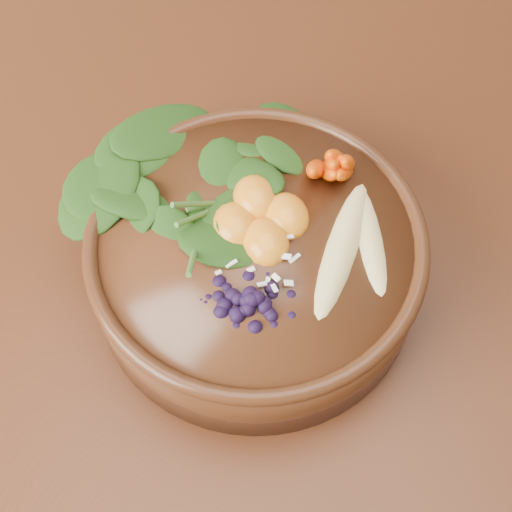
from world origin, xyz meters
TOP-DOWN VIEW (x-y plane):
  - ground at (0.00, 0.00)m, footprint 4.00×4.00m
  - dining_table at (0.00, 0.00)m, footprint 1.60×0.90m
  - stoneware_bowl at (-0.16, -0.04)m, footprint 0.37×0.37m
  - kale_heap at (-0.18, 0.03)m, footprint 0.24×0.22m
  - carrot_cluster at (-0.08, 0.01)m, footprint 0.08×0.08m
  - banana_halves at (-0.08, -0.07)m, footprint 0.10×0.15m
  - mandarin_cluster at (-0.15, -0.02)m, footprint 0.11×0.11m
  - blueberry_pile at (-0.18, -0.10)m, footprint 0.16×0.14m
  - coconut_flakes at (-0.16, -0.06)m, footprint 0.11×0.10m

SIDE VIEW (x-z plane):
  - ground at x=0.00m, z-range 0.00..0.00m
  - dining_table at x=0.00m, z-range 0.28..1.03m
  - stoneware_bowl at x=-0.16m, z-range 0.75..0.83m
  - coconut_flakes at x=-0.16m, z-range 0.83..0.84m
  - banana_halves at x=-0.08m, z-range 0.83..0.86m
  - mandarin_cluster at x=-0.15m, z-range 0.83..0.86m
  - blueberry_pile at x=-0.18m, z-range 0.83..0.87m
  - kale_heap at x=-0.18m, z-range 0.83..0.87m
  - carrot_cluster at x=-0.08m, z-range 0.83..0.91m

